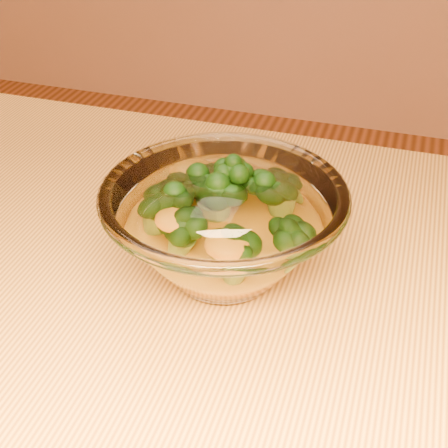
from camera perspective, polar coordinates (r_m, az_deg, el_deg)
name	(u,v)px	position (r m, az deg, el deg)	size (l,w,h in m)	color
table	(164,402)	(0.63, -5.51, -15.86)	(1.20, 0.80, 0.75)	gold
glass_bowl	(224,228)	(0.58, 0.00, -0.40)	(0.23, 0.23, 0.10)	white
cheese_sauce	(224,246)	(0.59, 0.00, -2.06)	(0.13, 0.13, 0.04)	orange
broccoli_heap	(223,208)	(0.58, -0.12, 1.50)	(0.15, 0.14, 0.08)	black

